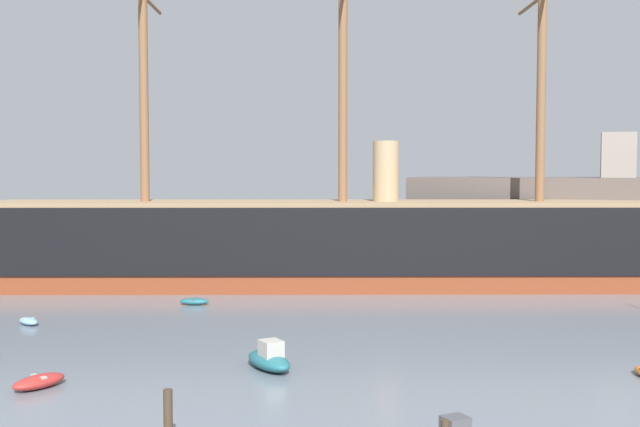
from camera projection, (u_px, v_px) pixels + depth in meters
The scene contains 6 objects.
tall_ship at pixel (343, 242), 68.29m from camera, with size 73.34×30.34×36.55m.
dinghy_foreground_left at pixel (39, 381), 36.69m from camera, with size 1.97×2.95×0.64m.
motorboat_near_centre at pixel (269, 359), 40.12m from camera, with size 3.83×3.65×1.57m.
dinghy_mid_left at pixel (28, 321), 51.66m from camera, with size 2.23×1.73×0.48m.
dinghy_alongside_bow at pixel (194, 301), 59.24m from camera, with size 2.41×1.52×0.53m.
mooring_piling_nearest at pixel (168, 419), 28.69m from camera, with size 0.34×0.34×2.25m, color #423323.
Camera 1 is at (14.81, -18.18, 10.39)m, focal length 43.46 mm.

